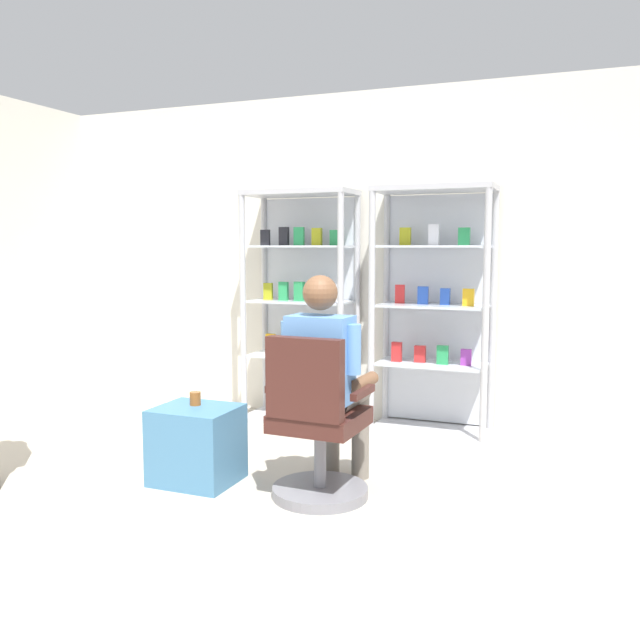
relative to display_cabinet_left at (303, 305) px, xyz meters
name	(u,v)px	position (x,y,z in m)	size (l,w,h in m)	color
ground_plane	(171,580)	(0.55, -2.76, -0.96)	(7.20, 7.20, 0.00)	#B2A899
back_wall	(375,259)	(0.55, 0.24, 0.39)	(6.00, 0.10, 2.70)	silver
display_cabinet_left	(303,305)	(0.00, 0.00, 0.00)	(0.90, 0.45, 1.90)	#B7B7BC
display_cabinet_right	(434,310)	(1.10, 0.00, 0.00)	(0.90, 0.45, 1.90)	#B7B7BC
office_chair	(316,433)	(0.79, -1.66, -0.57)	(0.57, 0.56, 0.96)	slate
seated_shopkeeper	(328,373)	(0.79, -1.50, -0.25)	(0.50, 0.57, 1.29)	slate
storage_crate	(197,445)	(-0.01, -1.65, -0.73)	(0.49, 0.42, 0.47)	teal
tea_glass	(195,398)	(-0.05, -1.60, -0.45)	(0.07, 0.07, 0.08)	brown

